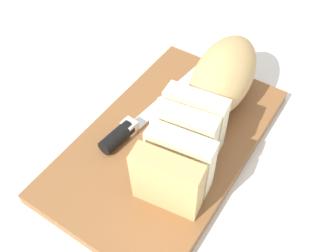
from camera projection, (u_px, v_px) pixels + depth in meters
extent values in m
plane|color=silver|center=(168.00, 146.00, 0.61)|extent=(3.00, 3.00, 0.00)
cube|color=brown|center=(168.00, 142.00, 0.61)|extent=(0.42, 0.25, 0.02)
ellipsoid|color=tan|center=(224.00, 75.00, 0.62)|extent=(0.20, 0.12, 0.10)
cube|color=beige|center=(194.00, 119.00, 0.56)|extent=(0.04, 0.10, 0.10)
cube|color=beige|center=(184.00, 137.00, 0.54)|extent=(0.05, 0.10, 0.10)
cube|color=beige|center=(180.00, 160.00, 0.51)|extent=(0.04, 0.10, 0.10)
cube|color=tan|center=(167.00, 182.00, 0.49)|extent=(0.05, 0.10, 0.10)
cube|color=silver|center=(168.00, 97.00, 0.65)|extent=(0.20, 0.04, 0.00)
cylinder|color=black|center=(117.00, 137.00, 0.58)|extent=(0.06, 0.03, 0.03)
cube|color=silver|center=(129.00, 127.00, 0.60)|extent=(0.02, 0.02, 0.02)
sphere|color=#996633|center=(171.00, 154.00, 0.57)|extent=(0.01, 0.01, 0.01)
sphere|color=#996633|center=(190.00, 115.00, 0.63)|extent=(0.00, 0.00, 0.00)
sphere|color=#996633|center=(137.00, 130.00, 0.60)|extent=(0.01, 0.01, 0.01)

